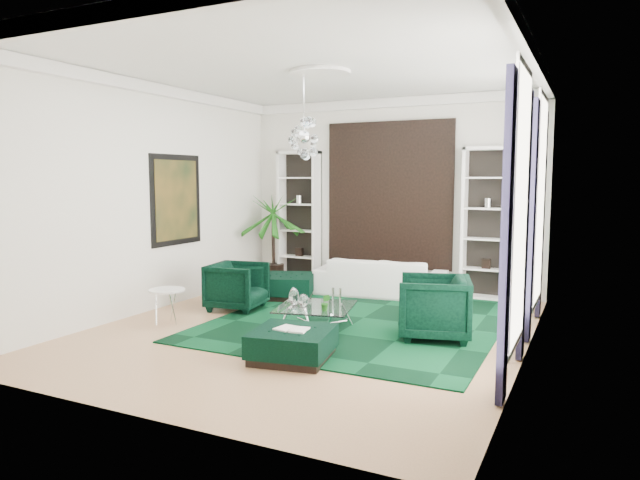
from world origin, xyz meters
The scene contains 30 objects.
floor centered at (0.00, 0.00, -0.01)m, with size 6.00×7.00×0.02m, color tan.
ceiling centered at (0.00, 0.00, 3.81)m, with size 6.00×7.00×0.02m, color white.
wall_back centered at (0.00, 3.51, 1.90)m, with size 6.00×0.02×3.80m, color white.
wall_front centered at (0.00, -3.51, 1.90)m, with size 6.00×0.02×3.80m, color white.
wall_left centered at (-3.01, 0.00, 1.90)m, with size 0.02×7.00×3.80m, color white.
wall_right centered at (3.01, 0.00, 1.90)m, with size 0.02×7.00×3.80m, color white.
crown_molding centered at (0.00, 0.00, 3.70)m, with size 6.00×7.00×0.18m, color white, non-canonical shape.
ceiling_medallion centered at (0.00, 0.30, 3.77)m, with size 0.90×0.90×0.05m, color white.
tapestry centered at (0.00, 3.46, 1.90)m, with size 2.50×0.06×2.80m, color black.
shelving_left centered at (-1.95, 3.31, 1.40)m, with size 0.90×0.38×2.80m, color white, non-canonical shape.
shelving_right centered at (1.95, 3.31, 1.40)m, with size 0.90×0.38×2.80m, color white, non-canonical shape.
painting centered at (-2.97, 0.60, 1.85)m, with size 0.04×1.30×1.60m, color black.
window_near centered at (2.99, -0.90, 1.90)m, with size 0.03×1.10×2.90m, color white.
curtain_near_a centered at (2.96, -1.68, 1.65)m, with size 0.07×0.30×3.25m, color black.
curtain_near_b centered at (2.96, -0.12, 1.65)m, with size 0.07×0.30×3.25m, color black.
window_far centered at (2.99, 1.50, 1.90)m, with size 0.03×1.10×2.90m, color white.
curtain_far_a centered at (2.96, 0.72, 1.65)m, with size 0.07×0.30×3.25m, color black.
curtain_far_b centered at (2.96, 2.28, 1.65)m, with size 0.07×0.30×3.25m, color black.
rug centered at (0.47, 0.92, 0.01)m, with size 4.20×5.00×0.02m, color black.
sofa centered at (0.09, 2.76, 0.36)m, with size 2.44×0.95×0.71m, color white.
armchair_left centered at (-1.71, 0.59, 0.40)m, with size 0.86×0.89×0.81m, color black.
armchair_right centered at (1.76, 0.31, 0.44)m, with size 0.95×0.97×0.89m, color black.
coffee_table centered at (0.08, -0.03, 0.18)m, with size 1.06×1.06×0.37m, color white, non-canonical shape.
ottoman_side centered at (-1.42, 1.79, 0.22)m, with size 0.97×0.97×0.43m, color black.
ottoman_front centered at (0.43, -1.37, 0.19)m, with size 0.94×0.94×0.38m, color black.
book centered at (0.43, -1.37, 0.39)m, with size 0.41×0.27×0.03m, color white.
side_table centered at (-2.15, -0.67, 0.26)m, with size 0.55×0.55×0.53m, color white.
palm centered at (-2.44, 3.04, 1.21)m, with size 1.52×1.52×2.43m, color #1C6117, non-canonical shape.
chandelier centered at (-0.27, 0.30, 2.85)m, with size 0.76×0.76×0.69m, color white, non-canonical shape.
table_plant centered at (0.35, -0.25, 0.49)m, with size 0.13×0.11×0.24m, color #1C6117.
Camera 1 is at (3.72, -7.39, 2.23)m, focal length 32.00 mm.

